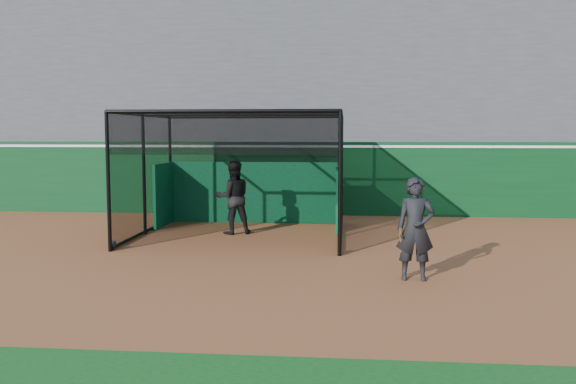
{
  "coord_description": "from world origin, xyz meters",
  "views": [
    {
      "loc": [
        1.66,
        -12.36,
        2.8
      ],
      "look_at": [
        0.3,
        2.0,
        1.4
      ],
      "focal_mm": 38.0,
      "sensor_mm": 36.0,
      "label": 1
    }
  ],
  "objects": [
    {
      "name": "grandstand",
      "position": [
        0.0,
        12.27,
        4.48
      ],
      "size": [
        50.0,
        7.85,
        8.95
      ],
      "color": "#4C4C4F",
      "rests_on": "ground"
    },
    {
      "name": "batting_cage",
      "position": [
        -1.17,
        3.98,
        1.64
      ],
      "size": [
        5.52,
        5.19,
        3.3
      ],
      "color": "black",
      "rests_on": "ground"
    },
    {
      "name": "on_deck_player",
      "position": [
        2.99,
        -0.74,
        0.98
      ],
      "size": [
        0.73,
        0.49,
        1.96
      ],
      "color": "black",
      "rests_on": "ground"
    },
    {
      "name": "batter",
      "position": [
        -1.44,
        4.22,
        1.02
      ],
      "size": [
        1.21,
        1.08,
        2.04
      ],
      "primitive_type": "imported",
      "rotation": [
        0.0,
        0.0,
        3.51
      ],
      "color": "black",
      "rests_on": "ground"
    },
    {
      "name": "outfield_wall",
      "position": [
        0.0,
        8.5,
        1.29
      ],
      "size": [
        50.0,
        0.5,
        2.5
      ],
      "color": "#0A3A17",
      "rests_on": "ground"
    },
    {
      "name": "ground",
      "position": [
        0.0,
        0.0,
        0.0
      ],
      "size": [
        120.0,
        120.0,
        0.0
      ],
      "primitive_type": "plane",
      "color": "brown",
      "rests_on": "ground"
    }
  ]
}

